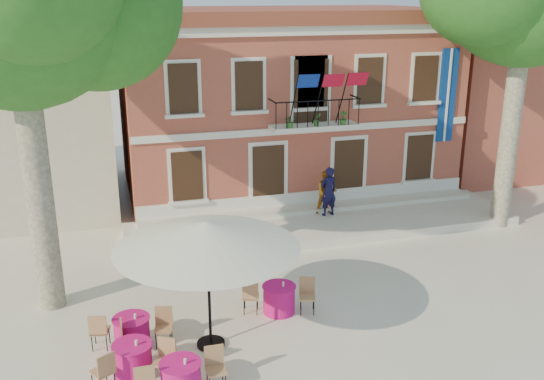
{
  "coord_description": "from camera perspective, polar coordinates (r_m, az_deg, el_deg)",
  "views": [
    {
      "loc": [
        -5.37,
        -14.68,
        8.14
      ],
      "look_at": [
        -0.17,
        3.5,
        1.93
      ],
      "focal_mm": 40.0,
      "sensor_mm": 36.0,
      "label": 1
    }
  ],
  "objects": [
    {
      "name": "cafe_table_3",
      "position": [
        15.23,
        -13.05,
        -12.8
      ],
      "size": [
        1.97,
        0.9,
        0.95
      ],
      "color": "#BE116B",
      "rests_on": "ground"
    },
    {
      "name": "terrace",
      "position": [
        21.96,
        4.8,
        -3.22
      ],
      "size": [
        14.0,
        3.4,
        0.3
      ],
      "primitive_type": "cube",
      "color": "silver",
      "rests_on": "ground"
    },
    {
      "name": "cafe_table_1",
      "position": [
        16.28,
        0.66,
        -10.11
      ],
      "size": [
        1.96,
        0.96,
        0.95
      ],
      "color": "#BE116B",
      "rests_on": "ground"
    },
    {
      "name": "neighbor_east",
      "position": [
        32.54,
        21.03,
        8.29
      ],
      "size": [
        9.4,
        9.4,
        6.4
      ],
      "color": "#A6513C",
      "rests_on": "ground"
    },
    {
      "name": "ground",
      "position": [
        17.62,
        3.7,
        -9.36
      ],
      "size": [
        90.0,
        90.0,
        0.0
      ],
      "primitive_type": "plane",
      "color": "beige",
      "rests_on": "ground"
    },
    {
      "name": "pedestrian_orange",
      "position": [
        22.32,
        5.15,
        -0.22
      ],
      "size": [
        0.83,
        0.67,
        1.63
      ],
      "primitive_type": "imported",
      "rotation": [
        0.0,
        0.0,
        -0.06
      ],
      "color": "#C87017",
      "rests_on": "terrace"
    },
    {
      "name": "main_building",
      "position": [
        26.11,
        0.66,
        8.58
      ],
      "size": [
        13.5,
        9.59,
        7.5
      ],
      "color": "#A6513C",
      "rests_on": "ground"
    },
    {
      "name": "cafe_table_0",
      "position": [
        13.46,
        -8.57,
        -17.05
      ],
      "size": [
        1.92,
        0.9,
        0.95
      ],
      "color": "#BE116B",
      "rests_on": "ground"
    },
    {
      "name": "patio_umbrella",
      "position": [
        13.87,
        -6.14,
        -4.27
      ],
      "size": [
        4.28,
        4.28,
        3.19
      ],
      "color": "black",
      "rests_on": "ground"
    },
    {
      "name": "cafe_table_2",
      "position": [
        14.23,
        -12.98,
        -15.15
      ],
      "size": [
        1.87,
        1.63,
        0.95
      ],
      "color": "#BE116B",
      "rests_on": "ground"
    },
    {
      "name": "pedestrian_navy",
      "position": [
        22.13,
        5.32,
        -0.13
      ],
      "size": [
        0.74,
        0.57,
        1.83
      ],
      "primitive_type": "imported",
      "rotation": [
        0.0,
        0.0,
        3.36
      ],
      "color": "#121035",
      "rests_on": "terrace"
    }
  ]
}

